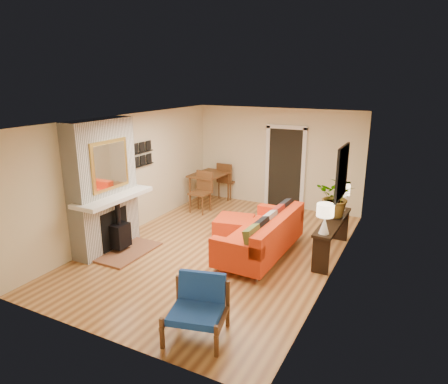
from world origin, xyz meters
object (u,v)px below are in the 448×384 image
at_px(lamp_near, 325,215).
at_px(console_table, 333,228).
at_px(dining_table, 212,180).
at_px(ottoman, 234,225).
at_px(houseplant, 337,197).
at_px(sofa, 265,236).
at_px(lamp_far, 342,194).
at_px(blue_chair, 198,304).

bearing_deg(lamp_near, console_table, 90.00).
bearing_deg(dining_table, ottoman, -49.05).
height_order(lamp_near, houseplant, houseplant).
bearing_deg(sofa, lamp_far, 48.40).
relative_size(sofa, lamp_far, 4.31).
bearing_deg(blue_chair, ottoman, 107.99).
distance_m(console_table, houseplant, 0.60).
distance_m(lamp_near, houseplant, 0.98).
height_order(sofa, lamp_near, lamp_near).
bearing_deg(houseplant, lamp_near, -89.42).
bearing_deg(sofa, houseplant, 36.06).
xyz_separation_m(console_table, lamp_far, (0.00, 0.70, 0.49)).
distance_m(console_table, lamp_far, 0.85).
distance_m(blue_chair, lamp_near, 2.81).
bearing_deg(blue_chair, lamp_far, 75.28).
xyz_separation_m(lamp_near, houseplant, (-0.01, 0.98, 0.07)).
height_order(dining_table, console_table, dining_table).
relative_size(console_table, lamp_far, 3.43).
bearing_deg(console_table, sofa, -152.62).
relative_size(dining_table, houseplant, 2.38).
relative_size(lamp_far, houseplant, 0.66).
distance_m(blue_chair, console_table, 3.44).
xyz_separation_m(ottoman, lamp_far, (2.14, 0.62, 0.83)).
height_order(ottoman, dining_table, dining_table).
bearing_deg(dining_table, houseplant, -23.48).
bearing_deg(console_table, blue_chair, -107.68).
relative_size(ottoman, console_table, 0.49).
height_order(sofa, blue_chair, sofa).
height_order(lamp_far, houseplant, houseplant).
relative_size(blue_chair, houseplant, 1.13).
bearing_deg(console_table, ottoman, 177.83).
bearing_deg(lamp_far, console_table, -90.00).
distance_m(sofa, dining_table, 3.47).
bearing_deg(lamp_near, sofa, 172.57).
distance_m(sofa, houseplant, 1.59).
distance_m(ottoman, houseplant, 2.32).
xyz_separation_m(blue_chair, lamp_near, (1.05, 2.53, 0.63)).
distance_m(dining_table, console_table, 4.06).
bearing_deg(lamp_far, houseplant, -91.23).
height_order(dining_table, lamp_far, lamp_far).
height_order(blue_chair, dining_table, dining_table).
distance_m(sofa, console_table, 1.31).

